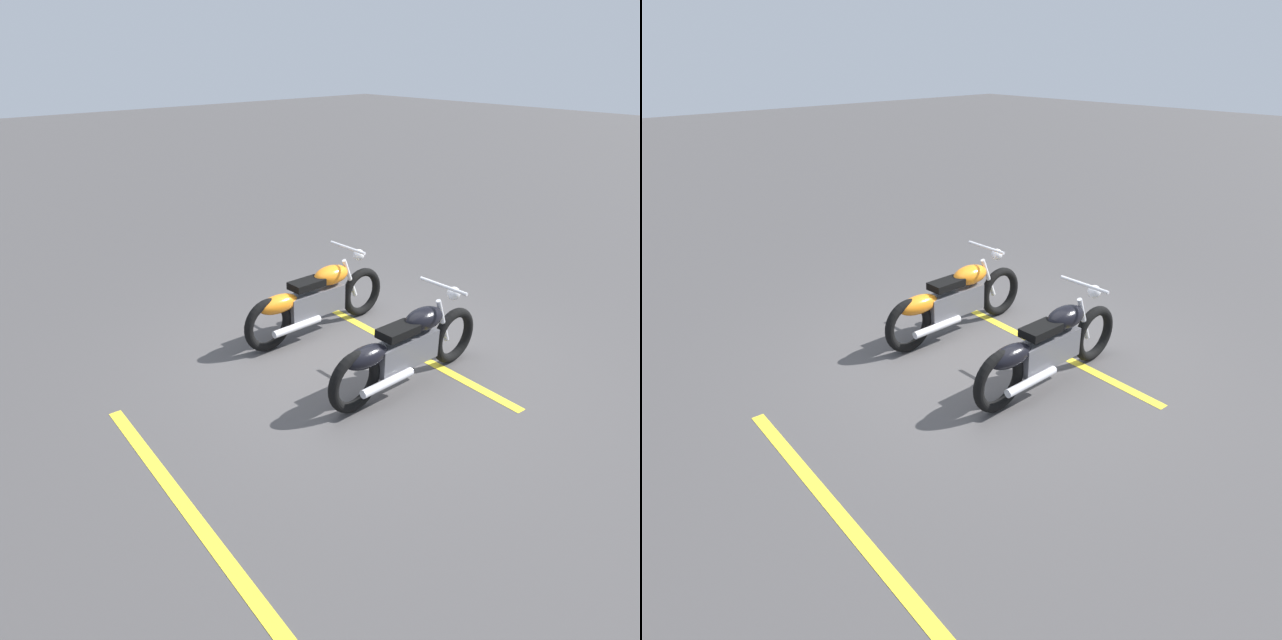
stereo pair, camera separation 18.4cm
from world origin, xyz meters
The scene contains 5 objects.
ground_plane centered at (0.00, 0.00, 0.00)m, with size 60.00×60.00×0.00m, color #474444.
motorcycle_bright_foreground centered at (-0.02, -0.80, 0.46)m, with size 2.23×0.62×1.04m.
motorcycle_dark_foreground centered at (0.10, 0.81, 0.46)m, with size 2.23×0.62×1.04m.
parking_stripe_near centered at (-0.56, 0.33, 0.00)m, with size 3.20×0.12×0.01m, color yellow.
parking_stripe_mid centered at (2.78, 0.85, 0.00)m, with size 3.20×0.12×0.01m, color yellow.
Camera 2 is at (4.43, 4.18, 3.33)m, focal length 32.58 mm.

